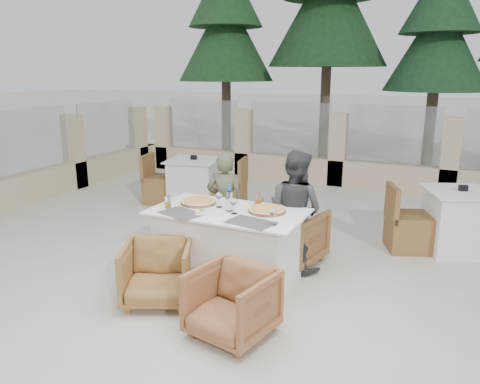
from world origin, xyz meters
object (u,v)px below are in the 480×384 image
at_px(olive_dish, 202,212).
at_px(diner_right, 295,211).
at_px(beer_glass_left, 168,202).
at_px(bg_table_b, 459,221).
at_px(wine_glass_near, 234,205).
at_px(beer_glass_right, 258,199).
at_px(armchair_near_left, 158,273).
at_px(armchair_far_left, 237,224).
at_px(armchair_near_right, 232,303).
at_px(pizza_right, 267,210).
at_px(armchair_far_right, 290,236).
at_px(wine_glass_centre, 219,199).
at_px(wine_glass_corner, 273,216).
at_px(bg_table_a, 194,182).
at_px(dining_table, 228,245).
at_px(water_bottle, 229,199).
at_px(pizza_left, 198,202).
at_px(diner_left, 225,204).

xyz_separation_m(olive_dish, diner_right, (0.73, 0.79, -0.11)).
relative_size(beer_glass_left, bg_table_b, 0.08).
height_order(wine_glass_near, beer_glass_right, wine_glass_near).
relative_size(beer_glass_left, armchair_near_left, 0.20).
height_order(beer_glass_left, armchair_far_left, beer_glass_left).
distance_m(beer_glass_left, armchair_near_right, 1.50).
relative_size(pizza_right, armchair_far_right, 0.54).
relative_size(wine_glass_centre, bg_table_b, 0.11).
xyz_separation_m(pizza_right, armchair_near_left, (-0.78, -0.86, -0.50)).
xyz_separation_m(wine_glass_corner, bg_table_a, (-2.38, 2.60, -0.48)).
relative_size(beer_glass_left, armchair_far_right, 0.18).
bearing_deg(beer_glass_right, wine_glass_centre, -147.77).
height_order(olive_dish, bg_table_b, olive_dish).
xyz_separation_m(olive_dish, armchair_far_right, (0.64, 0.93, -0.47)).
relative_size(dining_table, armchair_near_left, 2.44).
xyz_separation_m(armchair_far_left, diner_right, (0.86, -0.31, 0.37)).
xyz_separation_m(water_bottle, bg_table_b, (2.21, 1.94, -0.51)).
bearing_deg(pizza_right, armchair_far_right, 83.91).
xyz_separation_m(armchair_far_left, armchair_near_right, (0.83, -1.87, -0.01)).
bearing_deg(armchair_near_left, bg_table_a, 89.25).
distance_m(water_bottle, beer_glass_left, 0.67).
height_order(armchair_near_left, bg_table_a, bg_table_a).
relative_size(water_bottle, olive_dish, 2.30).
height_order(pizza_right, beer_glass_right, beer_glass_right).
bearing_deg(water_bottle, bg_table_b, 41.37).
bearing_deg(wine_glass_corner, pizza_right, 119.94).
height_order(pizza_left, water_bottle, water_bottle).
bearing_deg(wine_glass_centre, water_bottle, -25.26).
bearing_deg(beer_glass_right, bg_table_a, 134.08).
bearing_deg(armchair_near_right, wine_glass_corner, 95.63).
bearing_deg(wine_glass_corner, armchair_far_left, 128.98).
bearing_deg(wine_glass_centre, diner_left, 110.59).
distance_m(pizza_right, wine_glass_corner, 0.42).
bearing_deg(armchair_far_left, diner_left, 59.10).
height_order(wine_glass_corner, armchair_near_right, wine_glass_corner).
relative_size(water_bottle, beer_glass_left, 1.95).
bearing_deg(bg_table_a, olive_dish, -69.42).
bearing_deg(diner_left, beer_glass_right, 135.67).
bearing_deg(armchair_far_right, pizza_left, 48.49).
relative_size(diner_right, bg_table_a, 0.83).
bearing_deg(pizza_left, beer_glass_right, 17.61).
bearing_deg(wine_glass_centre, pizza_left, 174.49).
bearing_deg(wine_glass_corner, dining_table, 158.31).
distance_m(beer_glass_left, beer_glass_right, 0.96).
height_order(bg_table_a, bg_table_b, same).
relative_size(water_bottle, wine_glass_centre, 1.37).
relative_size(wine_glass_corner, bg_table_b, 0.11).
distance_m(wine_glass_near, bg_table_a, 3.12).
bearing_deg(bg_table_a, wine_glass_near, -63.43).
bearing_deg(beer_glass_right, armchair_far_right, 61.04).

